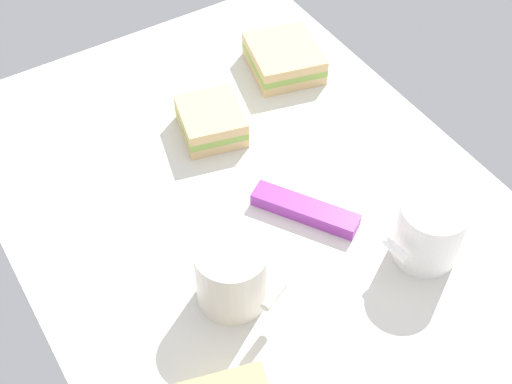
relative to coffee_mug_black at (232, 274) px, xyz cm
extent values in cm
cube|color=beige|center=(-10.78, 10.09, -5.71)|extent=(90.00, 64.00, 2.00)
cylinder|color=silver|center=(-0.04, -0.02, -0.14)|extent=(8.81, 8.81, 9.14)
cylinder|color=black|center=(-0.04, -0.02, 3.93)|extent=(7.76, 7.76, 0.40)
cylinder|color=silver|center=(5.42, 2.46, 0.32)|extent=(2.73, 4.11, 1.20)
cylinder|color=white|center=(7.42, 24.47, -0.23)|extent=(8.47, 8.47, 8.96)
cylinder|color=brown|center=(7.42, 24.47, 3.75)|extent=(7.45, 7.45, 0.40)
cylinder|color=white|center=(7.80, 18.72, 0.22)|extent=(3.88, 1.45, 1.20)
cube|color=#DBB77A|center=(-33.66, 29.77, -3.91)|extent=(14.18, 13.31, 1.60)
cube|color=#8CB24C|center=(-33.66, 29.77, -2.51)|extent=(14.18, 13.31, 1.20)
cube|color=#DBB77A|center=(-33.66, 29.77, -1.11)|extent=(14.18, 13.31, 1.60)
cube|color=#DBB77A|center=(-26.89, 12.21, -3.91)|extent=(11.77, 11.06, 1.60)
cube|color=#8CB24C|center=(-26.89, 12.21, -2.51)|extent=(11.77, 11.06, 1.20)
cube|color=#DBB77A|center=(-26.89, 12.21, -1.11)|extent=(11.77, 11.06, 1.60)
cube|color=purple|center=(-6.03, 14.97, -3.71)|extent=(14.34, 10.83, 2.00)
camera|label=1|loc=(42.37, -23.05, 69.78)|focal=49.54mm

